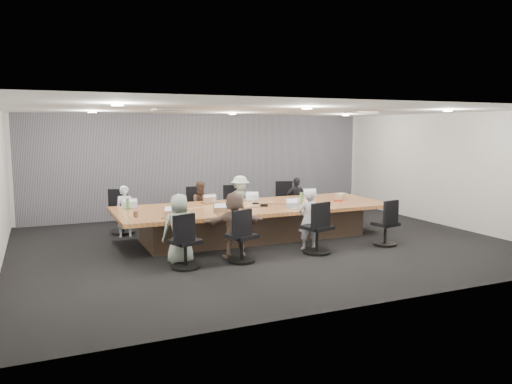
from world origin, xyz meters
name	(u,v)px	position (x,y,z in m)	size (l,w,h in m)	color
floor	(264,243)	(0.00, 0.00, 0.00)	(10.00, 8.00, 0.00)	black
ceiling	(264,110)	(0.00, 0.00, 2.80)	(10.00, 8.00, 0.00)	white
wall_back	(205,165)	(0.00, 4.00, 1.40)	(10.00, 2.80, 0.00)	silver
wall_front	(385,204)	(0.00, -4.00, 1.40)	(10.00, 2.80, 0.00)	silver
wall_right	(446,170)	(5.00, 0.00, 1.40)	(8.00, 2.80, 0.00)	silver
curtain	(206,165)	(0.00, 3.92, 1.40)	(9.80, 0.04, 2.80)	slate
conference_table	(254,221)	(0.00, 0.50, 0.40)	(6.00, 2.20, 0.74)	#49362A
chair_0	(123,216)	(-2.58, 2.20, 0.42)	(0.56, 0.56, 0.83)	black
chair_1	(198,211)	(-0.78, 2.20, 0.40)	(0.53, 0.53, 0.79)	black
chair_2	(235,209)	(0.21, 2.20, 0.39)	(0.53, 0.53, 0.78)	black
chair_3	(290,204)	(1.76, 2.20, 0.42)	(0.56, 0.56, 0.84)	black
chair_4	(185,246)	(-2.04, -1.20, 0.39)	(0.53, 0.53, 0.79)	black
chair_5	(242,240)	(-0.99, -1.20, 0.40)	(0.54, 0.54, 0.80)	black
chair_6	(317,232)	(0.60, -1.20, 0.43)	(0.58, 0.58, 0.86)	black
chair_7	(385,227)	(2.24, -1.20, 0.38)	(0.51, 0.51, 0.76)	black
person_0	(125,211)	(-2.58, 1.85, 0.58)	(0.42, 0.28, 1.15)	silver
laptop_0	(129,207)	(-2.58, 1.30, 0.75)	(0.30, 0.21, 0.02)	#B2B2B7
person_1	(202,206)	(-0.78, 1.85, 0.59)	(0.57, 0.44, 1.17)	#4C362B
laptop_1	(209,202)	(-0.78, 1.30, 0.75)	(0.34, 0.23, 0.02)	#8C6647
person_2	(240,201)	(0.21, 1.85, 0.64)	(0.82, 0.47, 1.27)	#B0C2B4
laptop_2	(249,200)	(0.21, 1.30, 0.75)	(0.31, 0.21, 0.02)	#B2B2B7
person_3	(296,200)	(1.76, 1.85, 0.58)	(0.68, 0.28, 1.17)	#222228
laptop_3	(306,196)	(1.76, 1.30, 0.75)	(0.36, 0.25, 0.02)	#B2B2B7
person_4	(180,229)	(-2.04, -0.85, 0.64)	(0.62, 0.41, 1.27)	#94A696
laptop_4	(172,218)	(-2.04, -0.30, 0.75)	(0.34, 0.23, 0.02)	#8C6647
person_5	(235,225)	(-0.99, -0.85, 0.63)	(1.17, 0.37, 1.26)	#715A50
laptop_5	(225,214)	(-0.99, -0.30, 0.75)	(0.31, 0.21, 0.02)	#8C6647
person_6	(308,220)	(0.60, -0.85, 0.60)	(0.44, 0.29, 1.21)	silver
laptop_6	(295,209)	(0.60, -0.30, 0.75)	(0.29, 0.20, 0.02)	#B2B2B7
bottle_green_left	(128,204)	(-2.65, 1.00, 0.86)	(0.07, 0.07, 0.24)	#528D50
bottle_green_right	(301,198)	(1.08, 0.32, 0.87)	(0.07, 0.07, 0.26)	#528D50
bottle_clear	(214,202)	(-0.86, 0.71, 0.84)	(0.06, 0.06, 0.20)	silver
cup_white_far	(253,201)	(0.07, 0.76, 0.79)	(0.08, 0.08, 0.10)	white
cup_white_near	(301,200)	(1.19, 0.54, 0.80)	(0.09, 0.09, 0.11)	white
mug_brown	(136,214)	(-2.65, 0.10, 0.80)	(0.09, 0.09, 0.11)	brown
mic_left	(231,208)	(-0.62, 0.27, 0.75)	(0.15, 0.10, 0.03)	black
mic_right	(256,203)	(0.12, 0.70, 0.75)	(0.14, 0.09, 0.03)	black
stapler	(264,205)	(0.12, 0.25, 0.77)	(0.16, 0.04, 0.06)	black
canvas_bag	(341,197)	(2.23, 0.47, 0.82)	(0.28, 0.17, 0.15)	tan
snack_packet	(338,200)	(2.05, 0.30, 0.76)	(0.20, 0.13, 0.04)	red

